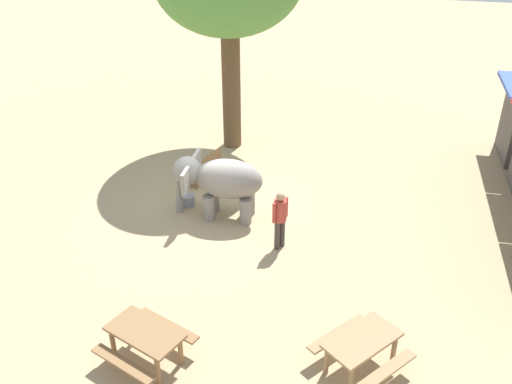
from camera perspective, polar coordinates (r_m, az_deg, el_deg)
The scene contains 7 objects.
ground_plane at distance 16.39m, azimuth -4.27°, elevation -1.74°, with size 60.00×60.00×0.00m, color tan.
elephant at distance 15.55m, azimuth -3.67°, elevation 1.15°, with size 1.70×2.51×1.75m.
person_handler at distance 14.32m, azimuth 2.40°, elevation -2.39°, with size 0.43×0.33×1.62m.
wooden_bench at distance 17.64m, azimuth -5.16°, elevation 2.47°, with size 1.45×0.87×0.88m.
picnic_table_near at distance 11.72m, azimuth -10.91°, elevation -14.08°, with size 1.94×1.95×0.78m.
picnic_table_far at distance 11.55m, azimuth 10.44°, elevation -14.80°, with size 2.10×2.10×0.78m.
feed_bucket at distance 16.57m, azimuth -6.71°, elevation -0.83°, with size 0.36×0.36×0.32m, color gray.
Camera 1 is at (13.29, 4.08, 8.69)m, focal length 40.31 mm.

